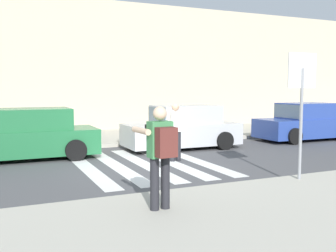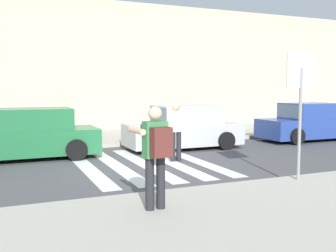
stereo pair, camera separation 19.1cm
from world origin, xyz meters
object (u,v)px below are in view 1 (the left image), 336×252
pedestrian_crossing (175,128)px  stop_sign (302,88)px  photographer_with_backpack (161,149)px  parked_car_silver (183,128)px  parked_car_blue (305,123)px  parked_car_green (29,136)px

pedestrian_crossing → stop_sign: bearing=-71.1°
photographer_with_backpack → parked_car_silver: (3.67, 6.64, -0.44)m
parked_car_blue → photographer_with_backpack: bearing=-144.6°
parked_car_blue → parked_car_silver: bearing=180.0°
stop_sign → pedestrian_crossing: size_ratio=1.61×
stop_sign → parked_car_green: stop_sign is taller
stop_sign → pedestrian_crossing: bearing=108.9°
parked_car_green → pedestrian_crossing: bearing=-28.1°
stop_sign → parked_car_blue: size_ratio=0.68×
photographer_with_backpack → parked_car_green: 6.83m
parked_car_green → parked_car_blue: size_ratio=1.00×
parked_car_silver → parked_car_blue: size_ratio=1.00×
stop_sign → photographer_with_backpack: stop_sign is taller
pedestrian_crossing → parked_car_green: pedestrian_crossing is taller
pedestrian_crossing → parked_car_silver: size_ratio=0.42×
photographer_with_backpack → parked_car_blue: 11.48m
photographer_with_backpack → stop_sign: bearing=12.1°
pedestrian_crossing → parked_car_blue: bearing=16.8°
stop_sign → photographer_with_backpack: (-3.69, -0.79, -1.01)m
pedestrian_crossing → parked_car_green: bearing=151.9°
stop_sign → parked_car_silver: 6.03m
pedestrian_crossing → parked_car_blue: pedestrian_crossing is taller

